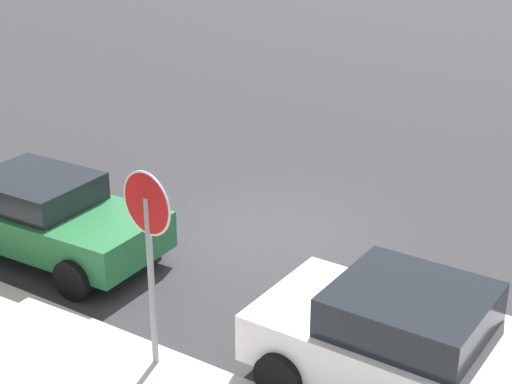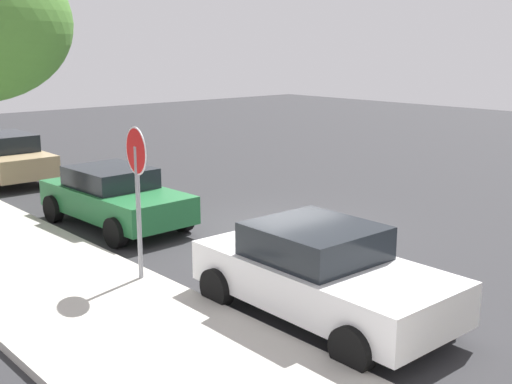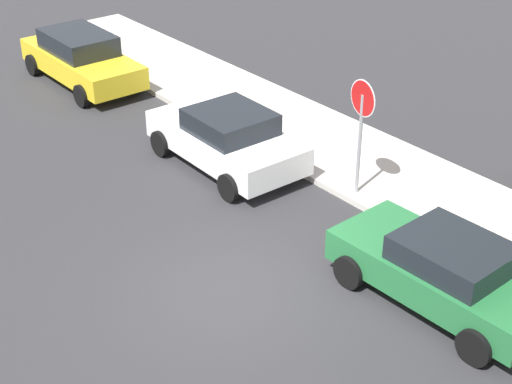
# 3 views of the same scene
# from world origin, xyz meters

# --- Properties ---
(ground_plane) EXTENTS (60.00, 60.00, 0.00)m
(ground_plane) POSITION_xyz_m (0.00, 0.00, 0.00)
(ground_plane) COLOR #2D2D30
(sidewalk_curb) EXTENTS (32.00, 3.07, 0.14)m
(sidewalk_curb) POSITION_xyz_m (0.00, 5.40, 0.07)
(sidewalk_curb) COLOR beige
(sidewalk_curb) RESTS_ON ground_plane
(stop_sign) EXTENTS (0.80, 0.13, 2.76)m
(stop_sign) POSITION_xyz_m (-1.02, 4.19, 1.91)
(stop_sign) COLOR gray
(stop_sign) RESTS_ON ground_plane
(parked_car_white) EXTENTS (4.14, 2.15, 1.44)m
(parked_car_white) POSITION_xyz_m (-4.02, 2.89, 0.73)
(parked_car_white) COLOR white
(parked_car_white) RESTS_ON ground_plane
(parked_car_green) EXTENTS (4.08, 2.05, 1.36)m
(parked_car_green) POSITION_xyz_m (2.61, 2.62, 0.70)
(parked_car_green) COLOR #236B38
(parked_car_green) RESTS_ON ground_plane
(parked_car_yellow) EXTENTS (4.61, 1.98, 1.52)m
(parked_car_yellow) POSITION_xyz_m (-10.96, 2.81, 0.77)
(parked_car_yellow) COLOR yellow
(parked_car_yellow) RESTS_ON ground_plane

